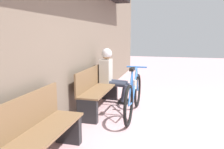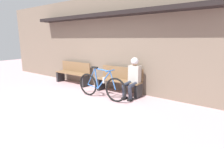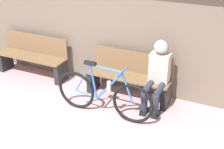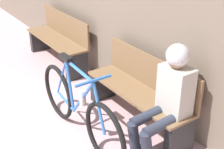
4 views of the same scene
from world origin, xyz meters
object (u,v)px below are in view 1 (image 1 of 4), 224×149
Objects in this scene: park_bench_near at (98,90)px; person_seated at (110,72)px; bicycle at (134,96)px; park_bench_far at (33,140)px.

person_seated reaches higher than park_bench_near.
park_bench_near is 0.64m from person_seated.
bicycle is 1.01m from person_seated.
person_seated is 2.75m from park_bench_far.
person_seated reaches higher than bicycle.
park_bench_near is at bearing 78.84° from bicycle.
park_bench_near is 1.28× the size of person_seated.
person_seated is at bearing -11.44° from park_bench_near.
bicycle is at bearing -20.44° from park_bench_far.
park_bench_near is 0.77m from bicycle.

